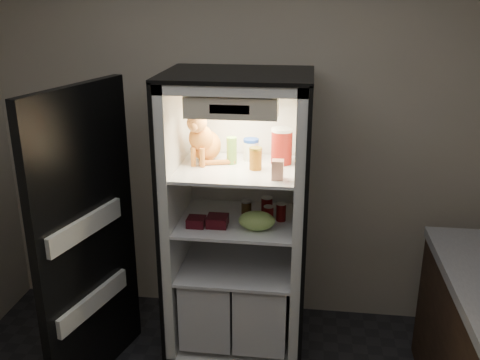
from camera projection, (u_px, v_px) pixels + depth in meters
The scene contains 16 objects.
room_shell at pixel (188, 193), 1.98m from camera, with size 3.60×3.60×3.60m.
refrigerator at pixel (238, 236), 3.55m from camera, with size 0.90×0.72×1.88m.
fridge_door at pixel (88, 243), 3.17m from camera, with size 0.28×0.86×1.85m.
tabby_cat at pixel (204, 141), 3.39m from camera, with size 0.31×0.37×0.38m.
parmesan_shaker at pixel (232, 150), 3.37m from camera, with size 0.07×0.07×0.17m.
mayo_tub at pixel (251, 149), 3.45m from camera, with size 0.10×0.10×0.14m.
salsa_jar at pixel (256, 158), 3.27m from camera, with size 0.08×0.08×0.14m.
pepper_jar at pixel (282, 146), 3.37m from camera, with size 0.14×0.14×0.23m.
cream_carton at pixel (278, 170), 3.10m from camera, with size 0.07×0.07×0.11m, color silver.
soda_can_a at pixel (267, 207), 3.45m from camera, with size 0.07×0.07×0.14m.
soda_can_b at pixel (281, 212), 3.40m from camera, with size 0.06×0.06×0.12m.
soda_can_c at pixel (269, 215), 3.36m from camera, with size 0.06×0.06×0.12m.
condiment_jar at pixel (246, 207), 3.51m from camera, with size 0.07×0.07×0.09m.
grape_bag at pixel (257, 221), 3.28m from camera, with size 0.23×0.17×0.11m, color #85AC50.
berry_box_left at pixel (196, 222), 3.33m from camera, with size 0.11×0.11×0.06m, color #4F0D15.
berry_box_right at pixel (217, 221), 3.33m from camera, with size 0.13×0.13×0.06m, color #4F0D15.
Camera 1 is at (0.43, -1.81, 2.33)m, focal length 40.00 mm.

